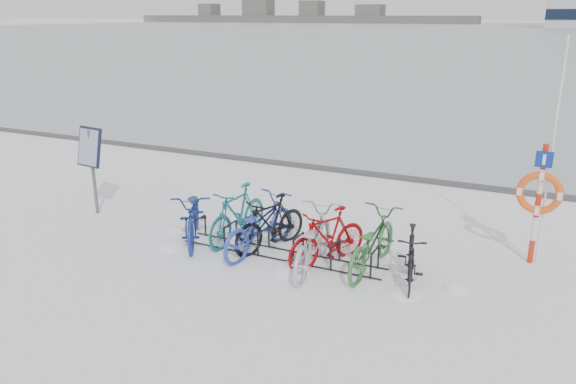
# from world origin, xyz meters

# --- Properties ---
(ground) EXTENTS (900.00, 900.00, 0.00)m
(ground) POSITION_xyz_m (0.00, 0.00, 0.00)
(ground) COLOR white
(ground) RESTS_ON ground
(ice_sheet) EXTENTS (400.00, 298.00, 0.02)m
(ice_sheet) POSITION_xyz_m (0.00, 155.00, 0.01)
(ice_sheet) COLOR #A3B0B8
(ice_sheet) RESTS_ON ground
(quay_edge) EXTENTS (400.00, 0.25, 0.10)m
(quay_edge) POSITION_xyz_m (0.00, 5.90, 0.05)
(quay_edge) COLOR #3F3F42
(quay_edge) RESTS_ON ground
(bike_rack) EXTENTS (4.00, 0.48, 0.46)m
(bike_rack) POSITION_xyz_m (0.00, 0.00, 0.18)
(bike_rack) COLOR black
(bike_rack) RESTS_ON ground
(info_board) EXTENTS (0.68, 0.33, 1.96)m
(info_board) POSITION_xyz_m (-4.77, 0.30, 1.41)
(info_board) COLOR #595B5E
(info_board) RESTS_ON ground
(lifebuoy_station) EXTENTS (0.77, 0.22, 3.97)m
(lifebuoy_station) POSITION_xyz_m (4.21, 1.59, 1.33)
(lifebuoy_station) COLOR red
(lifebuoy_station) RESTS_ON ground
(shoreline) EXTENTS (180.00, 12.00, 9.50)m
(shoreline) POSITION_xyz_m (-122.02, 260.00, 2.79)
(shoreline) COLOR #4A4A4A
(shoreline) RESTS_ON ground
(bike_0) EXTENTS (1.70, 2.18, 1.10)m
(bike_0) POSITION_xyz_m (-1.89, -0.03, 0.55)
(bike_0) COLOR navy
(bike_0) RESTS_ON ground
(bike_1) EXTENTS (0.68, 1.92, 1.13)m
(bike_1) POSITION_xyz_m (-1.10, 0.33, 0.57)
(bike_1) COLOR #166675
(bike_1) RESTS_ON ground
(bike_2) EXTENTS (1.04, 2.15, 1.08)m
(bike_2) POSITION_xyz_m (-0.46, 0.02, 0.54)
(bike_2) COLOR #2C42AE
(bike_2) RESTS_ON ground
(bike_3) EXTENTS (1.08, 1.84, 1.07)m
(bike_3) POSITION_xyz_m (-0.33, 0.24, 0.53)
(bike_3) COLOR black
(bike_3) RESTS_ON ground
(bike_4) EXTENTS (0.95, 2.15, 1.09)m
(bike_4) POSITION_xyz_m (0.73, -0.22, 0.55)
(bike_4) COLOR #B0B2B9
(bike_4) RESTS_ON ground
(bike_5) EXTENTS (1.26, 1.78, 1.06)m
(bike_5) POSITION_xyz_m (0.90, 0.06, 0.53)
(bike_5) COLOR #930509
(bike_5) RESTS_ON ground
(bike_6) EXTENTS (0.84, 2.08, 1.07)m
(bike_6) POSITION_xyz_m (1.68, 0.18, 0.53)
(bike_6) COLOR #306F37
(bike_6) RESTS_ON ground
(bike_7) EXTENTS (0.80, 1.67, 0.97)m
(bike_7) POSITION_xyz_m (2.42, -0.04, 0.48)
(bike_7) COLOR black
(bike_7) RESTS_ON ground
(snow_drifts) EXTENTS (6.08, 1.72, 0.24)m
(snow_drifts) POSITION_xyz_m (0.30, -0.26, 0.00)
(snow_drifts) COLOR white
(snow_drifts) RESTS_ON ground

